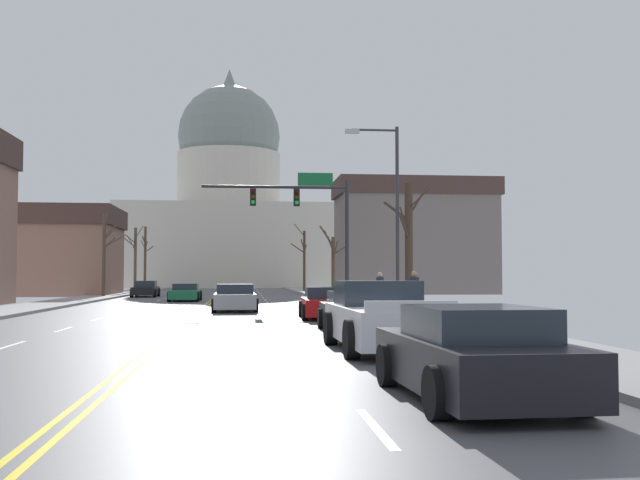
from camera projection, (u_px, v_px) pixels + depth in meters
The scene contains 22 objects.
ground at pixel (186, 321), 26.61m from camera, with size 20.00×180.00×0.20m.
signal_gantry at pixel (307, 210), 39.89m from camera, with size 7.91×0.41×7.06m.
street_lamp_right at pixel (390, 202), 29.83m from camera, with size 2.18×0.24×7.54m.
capitol_building at pixel (229, 208), 101.74m from camera, with size 28.47×19.55×30.21m.
sedan_near_00 at pixel (235, 298), 34.55m from camera, with size 2.13×4.66×1.26m.
sedan_near_01 at pixel (326, 304), 28.58m from camera, with size 2.07×4.27×1.22m.
sedan_near_02 at pixel (356, 312), 21.91m from camera, with size 2.11×4.31×1.21m.
pickup_truck_near_03 at pixel (382, 319), 16.61m from camera, with size 2.29×5.26×1.55m.
sedan_near_04 at pixel (474, 355), 10.04m from camera, with size 2.11×4.33×1.27m.
sedan_oncoming_00 at pixel (185, 293), 48.04m from camera, with size 2.00×4.57×1.11m.
sedan_oncoming_01 at pixel (146, 289), 57.00m from camera, with size 1.97×4.40×1.23m.
flank_building_00 at pixel (33, 251), 60.39m from camera, with size 13.64×9.02×7.19m.
flank_building_03 at pixel (415, 236), 66.41m from camera, with size 14.25×7.06×10.20m.
bare_tree_00 at pixel (409, 245), 30.17m from camera, with size 1.94×1.60×5.37m.
bare_tree_01 at pixel (105, 252), 54.57m from camera, with size 1.64×1.55×6.17m.
bare_tree_02 at pixel (333, 262), 48.07m from camera, with size 2.02×2.18×4.71m.
bare_tree_03 at pixel (145, 257), 75.68m from camera, with size 1.11×2.03×6.49m.
bare_tree_04 at pixel (304, 259), 70.98m from camera, with size 1.67×1.92×6.44m.
bare_tree_05 at pixel (135, 258), 67.70m from camera, with size 1.83×2.33×6.04m.
pedestrian_00 at pixel (415, 292), 26.51m from camera, with size 0.35×0.34×1.69m.
pedestrian_01 at pixel (380, 289), 33.66m from camera, with size 0.35×0.34×1.67m.
bicycle_parked at pixel (419, 310), 25.64m from camera, with size 0.12×1.77×0.85m.
Camera 1 is at (2.03, -27.07, 1.69)m, focal length 41.62 mm.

